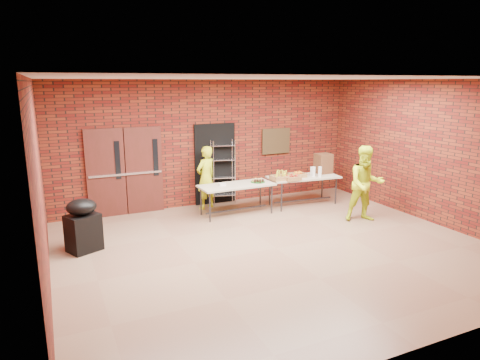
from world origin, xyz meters
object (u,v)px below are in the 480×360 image
at_px(covered_grill, 83,225).
at_px(table_right, 303,179).
at_px(volunteer_man, 366,184).
at_px(wire_rack, 223,172).
at_px(coffee_dispenser, 323,163).
at_px(volunteer_woman, 206,178).
at_px(table_left, 237,187).

bearing_deg(covered_grill, table_right, -15.20).
height_order(covered_grill, volunteer_man, volunteer_man).
distance_m(table_right, covered_grill, 5.57).
height_order(wire_rack, coffee_dispenser, wire_rack).
relative_size(coffee_dispenser, volunteer_woman, 0.33).
distance_m(wire_rack, covered_grill, 4.12).
xyz_separation_m(volunteer_woman, volunteer_man, (2.97, -2.45, 0.08)).
relative_size(wire_rack, table_right, 0.89).
bearing_deg(wire_rack, covered_grill, -138.21).
bearing_deg(table_left, wire_rack, 84.37).
relative_size(coffee_dispenser, covered_grill, 0.51).
bearing_deg(wire_rack, table_right, -13.41).
relative_size(table_right, coffee_dispenser, 3.63).
bearing_deg(volunteer_man, volunteer_woman, 160.73).
distance_m(covered_grill, volunteer_woman, 3.52).
bearing_deg(wire_rack, table_left, -79.66).
bearing_deg(volunteer_man, covered_grill, -167.04).
xyz_separation_m(table_right, volunteer_man, (0.57, -1.70, 0.18)).
bearing_deg(coffee_dispenser, wire_rack, 161.77).
bearing_deg(covered_grill, volunteer_woman, 3.72).
height_order(wire_rack, volunteer_man, volunteer_man).
xyz_separation_m(wire_rack, coffee_dispenser, (2.54, -0.84, 0.18)).
relative_size(table_left, coffee_dispenser, 3.48).
distance_m(table_left, covered_grill, 3.68).
bearing_deg(volunteer_woman, covered_grill, 4.05).
bearing_deg(volunteer_woman, wire_rack, 177.04).
bearing_deg(table_right, volunteer_man, -66.33).
xyz_separation_m(coffee_dispenser, volunteer_woman, (-3.10, 0.62, -0.22)).
distance_m(wire_rack, table_right, 2.09).
xyz_separation_m(table_left, covered_grill, (-3.57, -0.89, -0.17)).
relative_size(table_right, volunteer_man, 1.09).
bearing_deg(table_left, covered_grill, -167.70).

